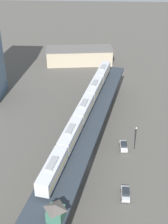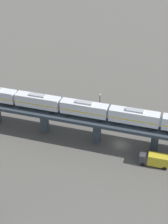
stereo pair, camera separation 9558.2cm
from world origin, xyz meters
name	(u,v)px [view 2 (the right image)]	position (x,y,z in m)	size (l,w,h in m)	color
ground_plane	(121,145)	(0.00, 0.00, 0.00)	(400.00, 400.00, 0.00)	#4C4944
elevated_viaduct	(123,124)	(-0.04, -0.18, 6.64)	(26.33, 91.85, 7.73)	#283039
subway_train	(84,108)	(0.53, 9.77, 10.27)	(15.02, 61.73, 4.45)	silver
street_car_white	(99,117)	(11.49, 6.38, 0.94)	(2.09, 4.47, 1.89)	silver
street_car_silver	(160,121)	(10.98, -11.20, 0.94)	(2.02, 4.44, 1.89)	#B7BABF
delivery_truck	(155,160)	(-7.21, -8.11, 1.76)	(3.53, 7.49, 3.20)	#333338
street_lamp	(100,102)	(14.48, 6.46, 4.11)	(0.44, 0.44, 6.94)	black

